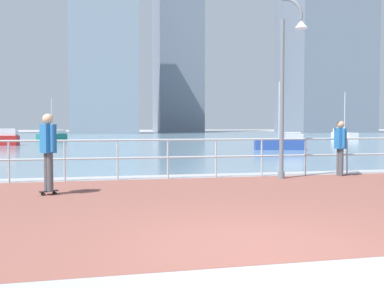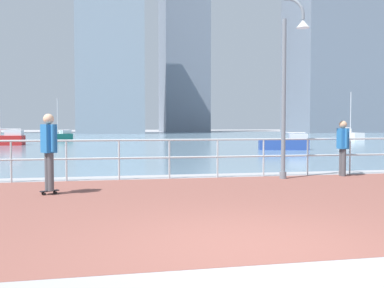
{
  "view_description": "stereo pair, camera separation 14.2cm",
  "coord_description": "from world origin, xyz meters",
  "views": [
    {
      "loc": [
        -1.87,
        -5.02,
        1.5
      ],
      "look_at": [
        0.1,
        4.18,
        1.1
      ],
      "focal_mm": 40.39,
      "sensor_mm": 36.0,
      "label": 1
    },
    {
      "loc": [
        -1.73,
        -5.05,
        1.5
      ],
      "look_at": [
        0.1,
        4.18,
        1.1
      ],
      "focal_mm": 40.39,
      "sensor_mm": 36.0,
      "label": 2
    }
  ],
  "objects": [
    {
      "name": "sailboat_blue",
      "position": [
        9.09,
        19.92,
        0.4
      ],
      "size": [
        3.12,
        1.6,
        4.19
      ],
      "color": "#284799",
      "rests_on": "ground"
    },
    {
      "name": "ground",
      "position": [
        0.0,
        40.0,
        0.0
      ],
      "size": [
        220.0,
        220.0,
        0.0
      ],
      "primitive_type": "plane",
      "color": "#9E9EA3"
    },
    {
      "name": "sailboat_red",
      "position": [
        -9.53,
        29.85,
        0.46
      ],
      "size": [
        3.53,
        1.39,
        4.84
      ],
      "color": "#B21E1E",
      "rests_on": "ground"
    },
    {
      "name": "tower_concrete",
      "position": [
        17.04,
        100.56,
        19.72
      ],
      "size": [
        10.59,
        14.17,
        41.11
      ],
      "color": "slate",
      "rests_on": "ground"
    },
    {
      "name": "tower_beige",
      "position": [
        46.43,
        81.9,
        21.23
      ],
      "size": [
        16.95,
        14.82,
        44.12
      ],
      "color": "slate",
      "rests_on": "ground"
    },
    {
      "name": "sailboat_yellow",
      "position": [
        -6.54,
        40.89,
        0.41
      ],
      "size": [
        2.93,
        2.73,
        4.31
      ],
      "color": "#197266",
      "rests_on": "ground"
    },
    {
      "name": "tower_glass",
      "position": [
        -1.0,
        79.94,
        16.73
      ],
      "size": [
        12.02,
        16.43,
        35.13
      ],
      "color": "#8493A3",
      "rests_on": "ground"
    },
    {
      "name": "brick_paving",
      "position": [
        0.0,
        3.14,
        0.0
      ],
      "size": [
        28.0,
        7.66,
        0.01
      ],
      "primitive_type": "cube",
      "color": "brown",
      "rests_on": "ground"
    },
    {
      "name": "bystander",
      "position": [
        5.15,
        6.62,
        0.97
      ],
      "size": [
        0.27,
        0.56,
        1.64
      ],
      "color": "#4C4C51",
      "rests_on": "ground"
    },
    {
      "name": "lamppost",
      "position": [
        3.27,
        6.24,
        2.8
      ],
      "size": [
        0.64,
        0.68,
        5.06
      ],
      "color": "slate",
      "rests_on": "ground"
    },
    {
      "name": "harbor_water",
      "position": [
        0.0,
        51.97,
        0.0
      ],
      "size": [
        180.0,
        88.0,
        0.0
      ],
      "primitive_type": "cube",
      "color": "#6B899E",
      "rests_on": "ground"
    },
    {
      "name": "waterfront_railing",
      "position": [
        -0.0,
        6.97,
        0.78
      ],
      "size": [
        25.25,
        0.06,
        1.13
      ],
      "color": "#B2BCC1",
      "rests_on": "ground"
    },
    {
      "name": "sailboat_navy",
      "position": [
        23.28,
        36.04,
        0.48
      ],
      "size": [
        1.19,
        3.59,
        5.01
      ],
      "color": "white",
      "rests_on": "ground"
    },
    {
      "name": "skateboarder",
      "position": [
        -2.96,
        4.72,
        1.06
      ],
      "size": [
        0.4,
        0.52,
        1.76
      ],
      "color": "black",
      "rests_on": "ground"
    }
  ]
}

